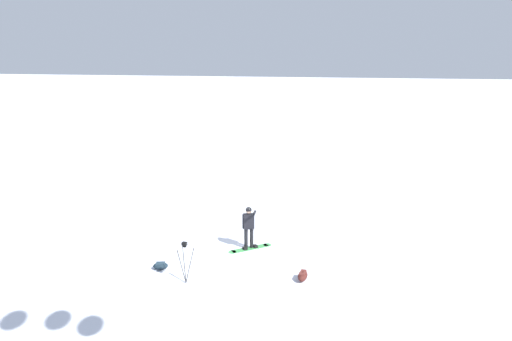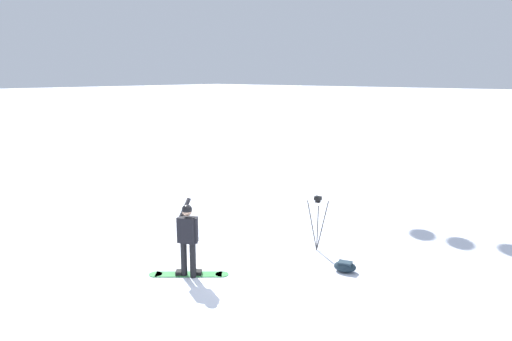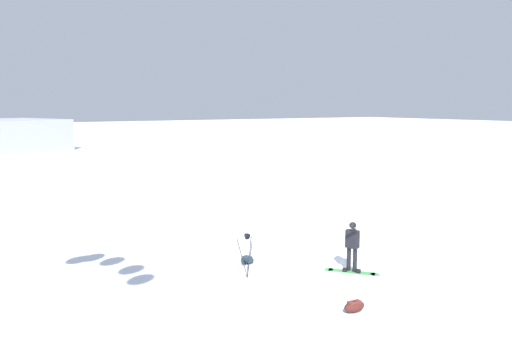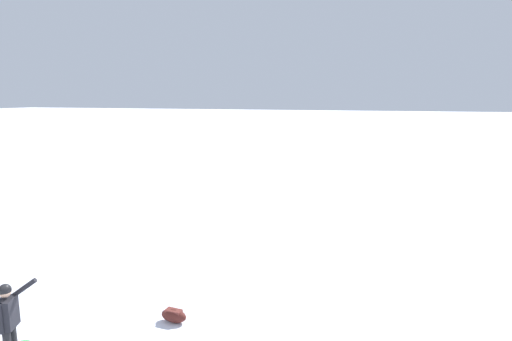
# 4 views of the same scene
# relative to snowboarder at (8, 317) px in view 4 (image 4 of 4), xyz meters

# --- Properties ---
(snowboarder) EXTENTS (0.61, 0.64, 1.69)m
(snowboarder) POSITION_rel_snowboarder_xyz_m (0.00, 0.00, 0.00)
(snowboarder) COLOR black
(snowboarder) RESTS_ON ground_plane
(gear_bag_small) EXTENTS (0.65, 0.35, 0.30)m
(gear_bag_small) POSITION_rel_snowboarder_xyz_m (2.11, 2.41, -0.86)
(gear_bag_small) COLOR #4C1E19
(gear_bag_small) RESTS_ON ground_plane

